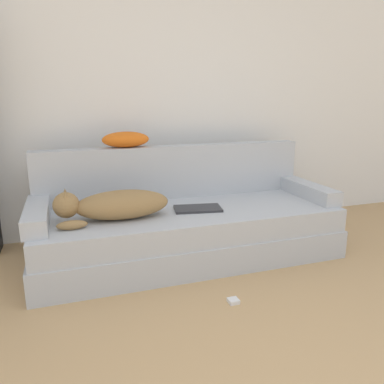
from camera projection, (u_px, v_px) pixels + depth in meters
The scene contains 9 objects.
wall_back at pixel (151, 81), 3.29m from camera, with size 8.19×0.06×2.70m.
couch at pixel (188, 233), 2.91m from camera, with size 2.29×0.89×0.39m.
couch_backrest at pixel (174, 171), 3.15m from camera, with size 2.25×0.15×0.43m.
couch_arm_left at pixel (37, 215), 2.51m from camera, with size 0.15×0.70×0.12m.
couch_arm_right at pixel (308, 190), 3.17m from camera, with size 0.15×0.70×0.12m.
dog at pixel (114, 205), 2.57m from camera, with size 0.78×0.30×0.23m.
laptop at pixel (198, 209), 2.82m from camera, with size 0.38×0.25×0.02m.
throw_pillow at pixel (126, 139), 2.98m from camera, with size 0.37×0.20×0.12m.
power_adapter at pixel (233, 301), 2.27m from camera, with size 0.06×0.06×0.02m.
Camera 1 is at (-0.76, -0.54, 1.21)m, focal length 35.00 mm.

